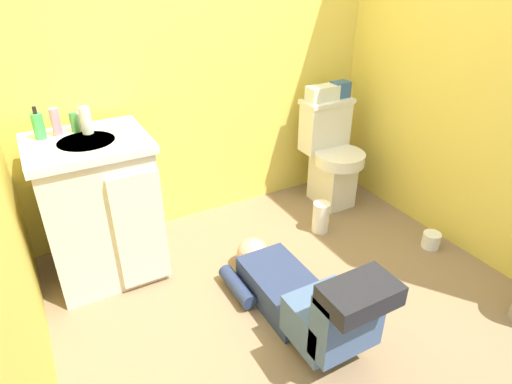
% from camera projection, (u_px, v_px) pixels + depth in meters
% --- Properties ---
extents(ground_plane, '(2.87, 3.08, 0.04)m').
position_uv_depth(ground_plane, '(290.00, 298.00, 2.38)').
color(ground_plane, '#866B4F').
extents(wall_back, '(2.53, 0.08, 2.40)m').
position_uv_depth(wall_back, '(200.00, 36.00, 2.62)').
color(wall_back, '#E5CC51').
rests_on(wall_back, ground_plane).
extents(wall_right, '(0.08, 2.08, 2.40)m').
position_uv_depth(wall_right, '(492.00, 47.00, 2.31)').
color(wall_right, '#E5CC51').
rests_on(wall_right, ground_plane).
extents(toilet, '(0.36, 0.46, 0.75)m').
position_uv_depth(toilet, '(331.00, 155.00, 3.12)').
color(toilet, white).
rests_on(toilet, ground_plane).
extents(vanity_cabinet, '(0.60, 0.53, 0.82)m').
position_uv_depth(vanity_cabinet, '(100.00, 208.00, 2.37)').
color(vanity_cabinet, beige).
rests_on(vanity_cabinet, ground_plane).
extents(faucet, '(0.02, 0.02, 0.10)m').
position_uv_depth(faucet, '(79.00, 122.00, 2.26)').
color(faucet, silver).
rests_on(faucet, vanity_cabinet).
extents(person_plumber, '(0.39, 1.06, 0.52)m').
position_uv_depth(person_plumber, '(302.00, 297.00, 2.11)').
color(person_plumber, navy).
rests_on(person_plumber, ground_plane).
extents(tissue_box, '(0.22, 0.11, 0.10)m').
position_uv_depth(tissue_box, '(323.00, 93.00, 2.96)').
color(tissue_box, silver).
rests_on(tissue_box, toilet).
extents(toiletry_bag, '(0.12, 0.09, 0.11)m').
position_uv_depth(toiletry_bag, '(340.00, 89.00, 3.02)').
color(toiletry_bag, '#33598C').
rests_on(toiletry_bag, toilet).
extents(soap_dispenser, '(0.06, 0.06, 0.17)m').
position_uv_depth(soap_dispenser, '(38.00, 126.00, 2.15)').
color(soap_dispenser, green).
rests_on(soap_dispenser, vanity_cabinet).
extents(bottle_pink, '(0.05, 0.05, 0.14)m').
position_uv_depth(bottle_pink, '(56.00, 122.00, 2.19)').
color(bottle_pink, pink).
rests_on(bottle_pink, vanity_cabinet).
extents(bottle_green, '(0.04, 0.04, 0.11)m').
position_uv_depth(bottle_green, '(74.00, 122.00, 2.24)').
color(bottle_green, '#49A046').
rests_on(bottle_green, vanity_cabinet).
extents(bottle_clear, '(0.06, 0.06, 0.14)m').
position_uv_depth(bottle_clear, '(86.00, 120.00, 2.22)').
color(bottle_clear, silver).
rests_on(bottle_clear, vanity_cabinet).
extents(paper_towel_roll, '(0.11, 0.11, 0.21)m').
position_uv_depth(paper_towel_roll, '(321.00, 217.00, 2.87)').
color(paper_towel_roll, white).
rests_on(paper_towel_roll, ground_plane).
extents(toilet_paper_roll, '(0.11, 0.11, 0.10)m').
position_uv_depth(toilet_paper_roll, '(431.00, 240.00, 2.74)').
color(toilet_paper_roll, white).
rests_on(toilet_paper_roll, ground_plane).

